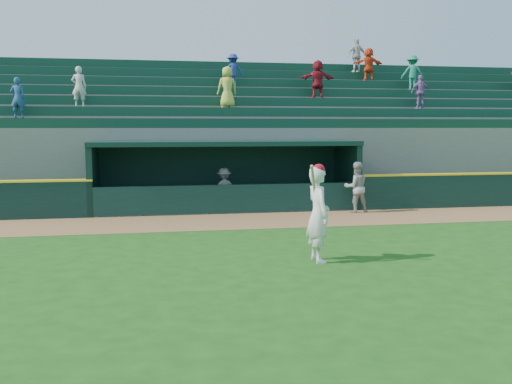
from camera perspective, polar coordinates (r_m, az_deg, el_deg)
ground at (r=13.22m, az=1.27°, el=-6.39°), size 120.00×120.00×0.00m
warning_track at (r=17.95m, az=-1.92°, el=-2.93°), size 40.00×3.00×0.01m
dugout_player_front at (r=20.03m, az=9.98°, el=0.47°), size 0.85×0.67×1.75m
dugout_player_inside at (r=20.55m, az=-3.21°, el=0.35°), size 1.05×0.72×1.49m
dugout at (r=20.84m, az=-3.20°, el=2.13°), size 9.40×2.80×2.46m
stands at (r=25.33m, az=-4.49°, el=5.26°), size 34.50×6.25×7.12m
batter_at_plate at (r=12.56m, az=6.24°, el=-2.12°), size 0.60×0.86×2.17m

